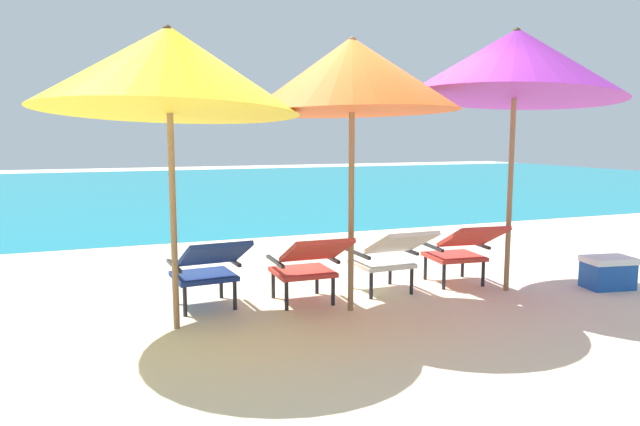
% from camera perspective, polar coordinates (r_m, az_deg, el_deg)
% --- Properties ---
extents(ground_plane, '(40.00, 40.00, 0.00)m').
position_cam_1_polar(ground_plane, '(9.55, -8.07, -1.77)').
color(ground_plane, beige).
extents(ocean_band, '(40.00, 18.00, 0.01)m').
position_cam_1_polar(ocean_band, '(17.68, -14.30, 2.33)').
color(ocean_band, teal).
rests_on(ocean_band, ground_plane).
extents(lounge_chair_far_left, '(0.60, 0.91, 0.68)m').
position_cam_1_polar(lounge_chair_far_left, '(5.21, -10.70, -5.08)').
color(lounge_chair_far_left, navy).
rests_on(lounge_chair_far_left, ground_plane).
extents(lounge_chair_near_left, '(0.56, 0.88, 0.68)m').
position_cam_1_polar(lounge_chair_near_left, '(5.28, -1.10, -4.79)').
color(lounge_chair_near_left, red).
rests_on(lounge_chair_near_left, ground_plane).
extents(lounge_chair_near_right, '(0.56, 0.89, 0.68)m').
position_cam_1_polar(lounge_chair_near_right, '(5.68, 6.78, -3.98)').
color(lounge_chair_near_right, silver).
rests_on(lounge_chair_near_right, ground_plane).
extents(lounge_chair_far_right, '(0.62, 0.92, 0.68)m').
position_cam_1_polar(lounge_chair_far_right, '(6.13, 13.59, -3.28)').
color(lounge_chair_far_right, red).
rests_on(lounge_chair_far_right, ground_plane).
extents(beach_umbrella_left, '(2.78, 2.79, 2.41)m').
position_cam_1_polar(beach_umbrella_left, '(4.72, -14.40, 13.24)').
color(beach_umbrella_left, olive).
rests_on(beach_umbrella_left, ground_plane).
extents(beach_umbrella_center, '(2.32, 2.33, 2.37)m').
position_cam_1_polar(beach_umbrella_center, '(5.08, 3.12, 13.12)').
color(beach_umbrella_center, olive).
rests_on(beach_umbrella_center, ground_plane).
extents(beach_umbrella_right, '(2.76, 2.74, 2.61)m').
position_cam_1_polar(beach_umbrella_right, '(6.05, 18.31, 13.52)').
color(beach_umbrella_right, olive).
rests_on(beach_umbrella_right, ground_plane).
extents(cooler_box, '(0.52, 0.40, 0.32)m').
position_cam_1_polar(cooler_box, '(6.63, 25.99, -5.16)').
color(cooler_box, '#194CA5').
rests_on(cooler_box, ground_plane).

